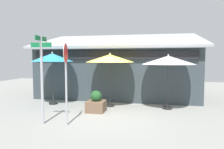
{
  "coord_description": "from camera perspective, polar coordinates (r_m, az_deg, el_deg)",
  "views": [
    {
      "loc": [
        1.79,
        -8.16,
        2.32
      ],
      "look_at": [
        -0.12,
        1.2,
        1.6
      ],
      "focal_mm": 32.87,
      "sensor_mm": 36.0,
      "label": 1
    }
  ],
  "objects": [
    {
      "name": "sidewalk_planter",
      "position": [
        9.14,
        -4.45,
        -8.05
      ],
      "size": [
        0.78,
        0.78,
        0.94
      ],
      "color": "brown",
      "rests_on": "ground"
    },
    {
      "name": "street_sign_post",
      "position": [
        7.63,
        -18.95,
        0.79
      ],
      "size": [
        0.76,
        0.82,
        3.13
      ],
      "color": "#A8AAB2",
      "rests_on": "ground"
    },
    {
      "name": "stop_sign",
      "position": [
        7.23,
        -12.7,
        1.47
      ],
      "size": [
        0.17,
        0.7,
        2.87
      ],
      "color": "#A8AAB2",
      "rests_on": "ground"
    },
    {
      "name": "patio_umbrella_mustard_center",
      "position": [
        9.96,
        -0.57,
        4.44
      ],
      "size": [
        2.38,
        2.38,
        2.62
      ],
      "color": "black",
      "rests_on": "ground"
    },
    {
      "name": "patio_umbrella_ivory_right",
      "position": [
        9.77,
        15.36,
        3.79
      ],
      "size": [
        2.45,
        2.45,
        2.54
      ],
      "color": "black",
      "rests_on": "ground"
    },
    {
      "name": "ground_plane",
      "position": [
        8.69,
        -0.8,
        -11.52
      ],
      "size": [
        28.0,
        28.0,
        0.1
      ],
      "primitive_type": "cube",
      "color": "gray"
    },
    {
      "name": "cafe_building",
      "position": [
        12.99,
        1.77,
        0.87
      ],
      "size": [
        9.77,
        4.96,
        4.09
      ],
      "color": "#333D42",
      "rests_on": "ground"
    },
    {
      "name": "patio_umbrella_teal_left",
      "position": [
        10.88,
        -16.28,
        4.46
      ],
      "size": [
        2.13,
        2.13,
        2.68
      ],
      "color": "black",
      "rests_on": "ground"
    }
  ]
}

